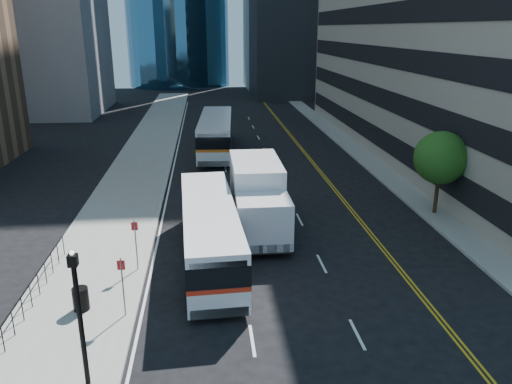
# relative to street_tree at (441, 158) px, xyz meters

# --- Properties ---
(ground) EXTENTS (160.00, 160.00, 0.00)m
(ground) POSITION_rel_street_tree_xyz_m (-9.00, -8.00, -3.64)
(ground) COLOR black
(ground) RESTS_ON ground
(sidewalk_west) EXTENTS (5.00, 90.00, 0.15)m
(sidewalk_west) POSITION_rel_street_tree_xyz_m (-19.50, 17.00, -3.57)
(sidewalk_west) COLOR gray
(sidewalk_west) RESTS_ON ground
(sidewalk_east) EXTENTS (2.00, 90.00, 0.15)m
(sidewalk_east) POSITION_rel_street_tree_xyz_m (-0.00, 17.00, -3.57)
(sidewalk_east) COLOR gray
(sidewalk_east) RESTS_ON ground
(street_tree) EXTENTS (3.20, 3.20, 5.10)m
(street_tree) POSITION_rel_street_tree_xyz_m (0.00, 0.00, 0.00)
(street_tree) COLOR #332114
(street_tree) RESTS_ON sidewalk_east
(lamp_post) EXTENTS (0.28, 0.28, 4.56)m
(lamp_post) POSITION_rel_street_tree_xyz_m (-18.00, -14.00, -0.92)
(lamp_post) COLOR black
(lamp_post) RESTS_ON sidewalk_west
(bus_front) EXTENTS (3.10, 11.62, 2.97)m
(bus_front) POSITION_rel_street_tree_xyz_m (-13.96, -5.14, -2.02)
(bus_front) COLOR white
(bus_front) RESTS_ON ground
(bus_rear) EXTENTS (3.56, 13.04, 3.33)m
(bus_rear) POSITION_rel_street_tree_xyz_m (-13.11, 17.80, -1.82)
(bus_rear) COLOR white
(bus_rear) RESTS_ON ground
(box_truck) EXTENTS (2.84, 8.02, 3.84)m
(box_truck) POSITION_rel_street_tree_xyz_m (-11.19, -1.32, -1.62)
(box_truck) COLOR silver
(box_truck) RESTS_ON ground
(trash_can) EXTENTS (0.84, 0.84, 0.96)m
(trash_can) POSITION_rel_street_tree_xyz_m (-19.23, -9.39, -3.01)
(trash_can) COLOR black
(trash_can) RESTS_ON sidewalk_west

